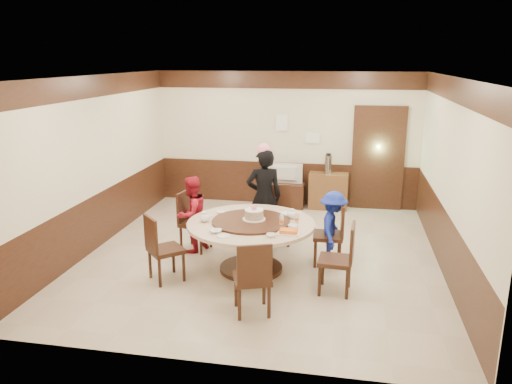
% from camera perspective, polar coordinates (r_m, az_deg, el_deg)
% --- Properties ---
extents(room, '(6.00, 6.04, 2.84)m').
position_cam_1_polar(room, '(7.76, 0.76, 0.26)').
color(room, beige).
rests_on(room, ground).
extents(banquet_table, '(1.87, 1.87, 0.78)m').
position_cam_1_polar(banquet_table, '(7.35, -0.58, -5.08)').
color(banquet_table, '#331A10').
rests_on(banquet_table, ground).
extents(chair_0, '(0.47, 0.46, 0.97)m').
position_cam_1_polar(chair_0, '(7.73, 8.35, -5.99)').
color(chair_0, '#331A10').
rests_on(chair_0, ground).
extents(chair_1, '(0.49, 0.50, 0.97)m').
position_cam_1_polar(chair_1, '(8.53, 2.54, -3.80)').
color(chair_1, '#331A10').
rests_on(chair_1, ground).
extents(chair_2, '(0.52, 0.51, 0.97)m').
position_cam_1_polar(chair_2, '(8.27, -7.02, -4.52)').
color(chair_2, '#331A10').
rests_on(chair_2, ground).
extents(chair_3, '(0.62, 0.62, 0.97)m').
position_cam_1_polar(chair_3, '(7.22, -10.37, -7.64)').
color(chair_3, '#331A10').
rests_on(chair_3, ground).
extents(chair_4, '(0.56, 0.57, 0.97)m').
position_cam_1_polar(chair_4, '(6.24, -0.42, -11.17)').
color(chair_4, '#331A10').
rests_on(chair_4, ground).
extents(chair_5, '(0.48, 0.47, 0.97)m').
position_cam_1_polar(chair_5, '(6.85, 9.19, -8.89)').
color(chair_5, '#331A10').
rests_on(chair_5, ground).
extents(person_standing, '(0.69, 0.56, 1.63)m').
position_cam_1_polar(person_standing, '(8.33, 0.92, -0.57)').
color(person_standing, black).
rests_on(person_standing, ground).
extents(person_red, '(0.69, 0.75, 1.25)m').
position_cam_1_polar(person_red, '(8.11, -7.36, -2.54)').
color(person_red, '#A41525').
rests_on(person_red, ground).
extents(person_blue, '(0.46, 0.76, 1.14)m').
position_cam_1_polar(person_blue, '(7.66, 8.78, -4.10)').
color(person_blue, '#172997').
rests_on(person_blue, ground).
extents(birthday_cake, '(0.34, 0.34, 0.22)m').
position_cam_1_polar(birthday_cake, '(7.28, -0.23, -2.57)').
color(birthday_cake, white).
rests_on(birthday_cake, banquet_table).
extents(teapot_left, '(0.17, 0.15, 0.13)m').
position_cam_1_polar(teapot_left, '(7.32, -5.89, -2.95)').
color(teapot_left, white).
rests_on(teapot_left, banquet_table).
extents(teapot_right, '(0.17, 0.15, 0.13)m').
position_cam_1_polar(teapot_right, '(7.44, 4.12, -2.59)').
color(teapot_right, white).
rests_on(teapot_right, banquet_table).
extents(bowl_0, '(0.13, 0.13, 0.03)m').
position_cam_1_polar(bowl_0, '(7.70, -4.01, -2.32)').
color(bowl_0, white).
rests_on(bowl_0, banquet_table).
extents(bowl_1, '(0.13, 0.13, 0.04)m').
position_cam_1_polar(bowl_1, '(6.69, 1.73, -4.98)').
color(bowl_1, white).
rests_on(bowl_1, banquet_table).
extents(bowl_2, '(0.17, 0.17, 0.04)m').
position_cam_1_polar(bowl_2, '(6.87, -4.63, -4.49)').
color(bowl_2, white).
rests_on(bowl_2, banquet_table).
extents(bowl_3, '(0.15, 0.15, 0.05)m').
position_cam_1_polar(bowl_3, '(7.05, 4.26, -3.93)').
color(bowl_3, white).
rests_on(bowl_3, banquet_table).
extents(saucer_near, '(0.18, 0.18, 0.01)m').
position_cam_1_polar(saucer_near, '(6.73, -3.76, -5.03)').
color(saucer_near, white).
rests_on(saucer_near, banquet_table).
extents(saucer_far, '(0.18, 0.18, 0.01)m').
position_cam_1_polar(saucer_far, '(7.67, 3.45, -2.45)').
color(saucer_far, white).
rests_on(saucer_far, banquet_table).
extents(shrimp_platter, '(0.30, 0.20, 0.06)m').
position_cam_1_polar(shrimp_platter, '(6.81, 3.75, -4.58)').
color(shrimp_platter, white).
rests_on(shrimp_platter, banquet_table).
extents(bottle_0, '(0.06, 0.06, 0.16)m').
position_cam_1_polar(bottle_0, '(7.09, 2.93, -3.30)').
color(bottle_0, white).
rests_on(bottle_0, banquet_table).
extents(bottle_1, '(0.06, 0.06, 0.16)m').
position_cam_1_polar(bottle_1, '(7.20, 4.68, -3.05)').
color(bottle_1, white).
rests_on(bottle_1, banquet_table).
extents(tv_stand, '(0.85, 0.45, 0.50)m').
position_cam_1_polar(tv_stand, '(10.59, 3.24, -0.33)').
color(tv_stand, '#331A10').
rests_on(tv_stand, ground).
extents(television, '(0.74, 0.13, 0.42)m').
position_cam_1_polar(television, '(10.48, 3.27, 2.10)').
color(television, '#949497').
rests_on(television, tv_stand).
extents(side_cabinet, '(0.80, 0.40, 0.75)m').
position_cam_1_polar(side_cabinet, '(10.51, 8.25, 0.12)').
color(side_cabinet, brown).
rests_on(side_cabinet, ground).
extents(thermos, '(0.15, 0.15, 0.38)m').
position_cam_1_polar(thermos, '(10.38, 8.25, 3.14)').
color(thermos, silver).
rests_on(thermos, side_cabinet).
extents(notice_left, '(0.25, 0.00, 0.35)m').
position_cam_1_polar(notice_left, '(10.51, 2.96, 7.90)').
color(notice_left, white).
rests_on(notice_left, room).
extents(notice_right, '(0.30, 0.00, 0.22)m').
position_cam_1_polar(notice_right, '(10.48, 6.48, 6.15)').
color(notice_right, white).
rests_on(notice_right, room).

